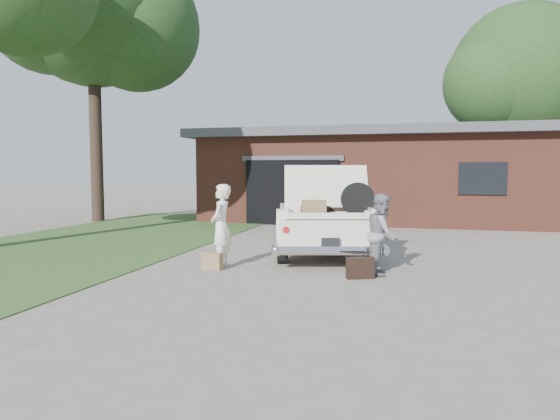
# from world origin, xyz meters

# --- Properties ---
(ground) EXTENTS (90.00, 90.00, 0.00)m
(ground) POSITION_xyz_m (0.00, 0.00, 0.00)
(ground) COLOR gray
(ground) RESTS_ON ground
(grass_strip) EXTENTS (6.00, 16.00, 0.02)m
(grass_strip) POSITION_xyz_m (-5.50, 3.00, 0.01)
(grass_strip) COLOR #2D4C1E
(grass_strip) RESTS_ON ground
(house) EXTENTS (12.80, 7.80, 3.30)m
(house) POSITION_xyz_m (0.98, 11.47, 1.67)
(house) COLOR brown
(house) RESTS_ON ground
(tree_back) EXTENTS (6.98, 6.07, 10.92)m
(tree_back) POSITION_xyz_m (-8.57, 7.50, 7.55)
(tree_back) COLOR #38281E
(tree_back) RESTS_ON ground
(tree_right) EXTENTS (7.09, 6.17, 9.18)m
(tree_right) POSITION_xyz_m (7.15, 16.07, 5.83)
(tree_right) COLOR #38281E
(tree_right) RESTS_ON ground
(sedan) EXTENTS (3.12, 5.37, 1.95)m
(sedan) POSITION_xyz_m (0.37, 2.89, 0.74)
(sedan) COLOR white
(sedan) RESTS_ON ground
(woman_left) EXTENTS (0.42, 0.60, 1.58)m
(woman_left) POSITION_xyz_m (-1.08, 0.36, 0.79)
(woman_left) COLOR white
(woman_left) RESTS_ON ground
(woman_right) EXTENTS (0.55, 0.70, 1.43)m
(woman_right) POSITION_xyz_m (1.89, 0.54, 0.72)
(woman_right) COLOR gray
(woman_right) RESTS_ON ground
(suitcase_left) EXTENTS (0.44, 0.23, 0.32)m
(suitcase_left) POSITION_xyz_m (-1.18, 0.14, 0.16)
(suitcase_left) COLOR #99764E
(suitcase_left) RESTS_ON ground
(suitcase_right) EXTENTS (0.49, 0.32, 0.36)m
(suitcase_right) POSITION_xyz_m (1.55, 0.05, 0.18)
(suitcase_right) COLOR black
(suitcase_right) RESTS_ON ground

